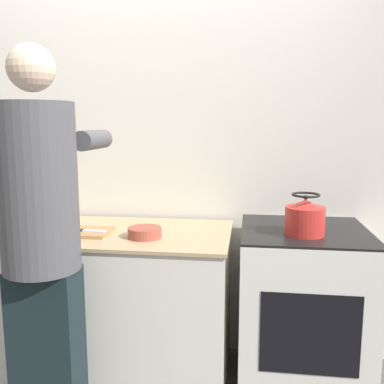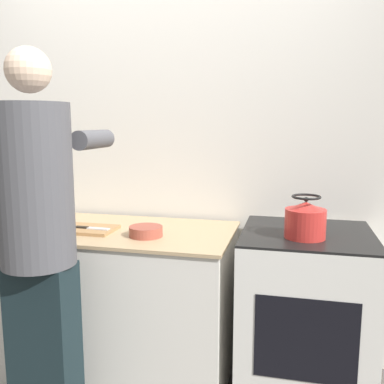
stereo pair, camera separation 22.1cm
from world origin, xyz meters
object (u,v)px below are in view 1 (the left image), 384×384
at_px(bowl_prep, 145,233).
at_px(person, 42,241).
at_px(knife, 86,231).
at_px(canister_jar, 5,210).
at_px(cutting_board, 81,232).
at_px(oven, 301,312).
at_px(kettle, 305,218).

bearing_deg(bowl_prep, person, -126.13).
relative_size(knife, bowl_prep, 1.16).
bearing_deg(canister_jar, knife, -15.29).
distance_m(cutting_board, canister_jar, 0.55).
bearing_deg(cutting_board, oven, 3.18).
distance_m(bowl_prep, canister_jar, 0.92).
relative_size(oven, knife, 4.45).
bearing_deg(canister_jar, oven, -2.37).
bearing_deg(cutting_board, knife, -23.18).
height_order(knife, canister_jar, canister_jar).
bearing_deg(person, canister_jar, 131.17).
bearing_deg(person, knife, 89.42).
relative_size(cutting_board, bowl_prep, 1.79).
xyz_separation_m(oven, kettle, (-0.02, -0.11, 0.55)).
relative_size(oven, cutting_board, 2.88).
distance_m(oven, bowl_prep, 0.96).
xyz_separation_m(knife, bowl_prep, (0.34, -0.02, 0.01)).
xyz_separation_m(person, kettle, (1.16, 0.46, 0.04)).
relative_size(kettle, canister_jar, 1.17).
height_order(oven, cutting_board, oven).
relative_size(cutting_board, knife, 1.55).
xyz_separation_m(person, cutting_board, (-0.03, 0.50, -0.09)).
xyz_separation_m(oven, canister_jar, (-1.74, 0.07, 0.51)).
relative_size(oven, kettle, 4.42).
distance_m(oven, kettle, 0.57).
bearing_deg(bowl_prep, cutting_board, 174.44).
distance_m(cutting_board, bowl_prep, 0.37).
height_order(oven, knife, oven).
xyz_separation_m(cutting_board, bowl_prep, (0.37, -0.04, 0.02)).
bearing_deg(bowl_prep, oven, 7.01).
distance_m(person, cutting_board, 0.51).
bearing_deg(knife, bowl_prep, -1.10).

